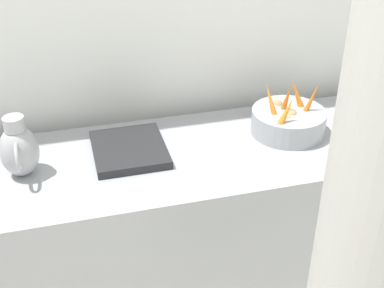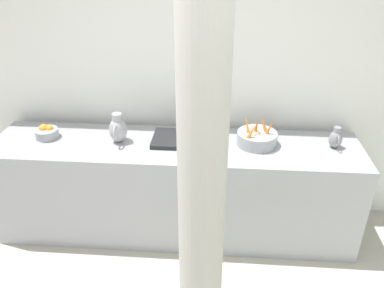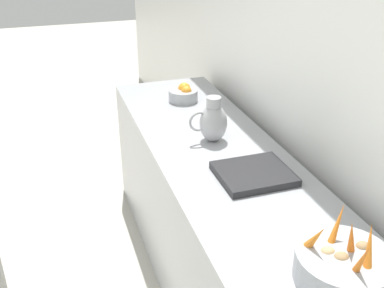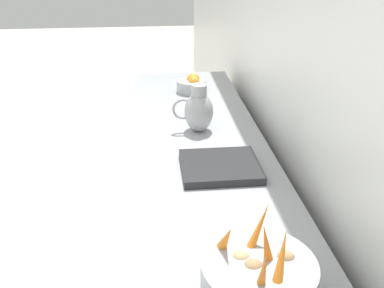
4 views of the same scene
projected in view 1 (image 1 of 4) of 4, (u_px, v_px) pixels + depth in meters
The scene contains 4 objects.
prep_counter at pixel (147, 241), 2.39m from camera, with size 0.68×3.08×0.89m, color #9EA0A5.
vegetable_colander at pixel (288, 121), 2.32m from camera, with size 0.33×0.33×0.24m.
metal_pitcher_tall at pixel (19, 150), 2.01m from camera, with size 0.21×0.15×0.25m.
counter_sink_basin at pixel (129, 149), 2.19m from camera, with size 0.34×0.30×0.04m, color #232326.
Camera 1 is at (0.31, -0.52, 2.05)m, focal length 48.82 mm.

